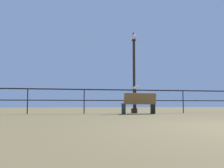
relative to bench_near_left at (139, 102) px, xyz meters
The scene contains 4 objects.
pier_railing 0.90m from the bench_near_left, 81.87° to the left, with size 23.60×0.05×1.08m.
bench_near_left is the anchor object (origin of this frame).
lamppost_center 1.85m from the bench_near_left, 83.01° to the left, with size 0.29×0.29×3.86m.
seagull_on_rail 1.07m from the bench_near_left, 83.40° to the left, with size 0.35×0.26×0.18m.
Camera 1 is at (-3.52, -3.56, 0.41)m, focal length 40.35 mm.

